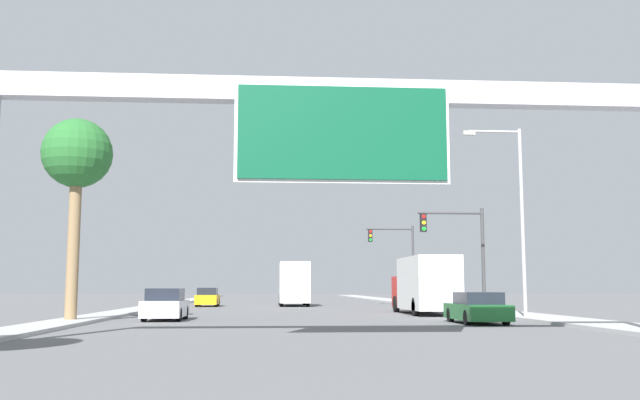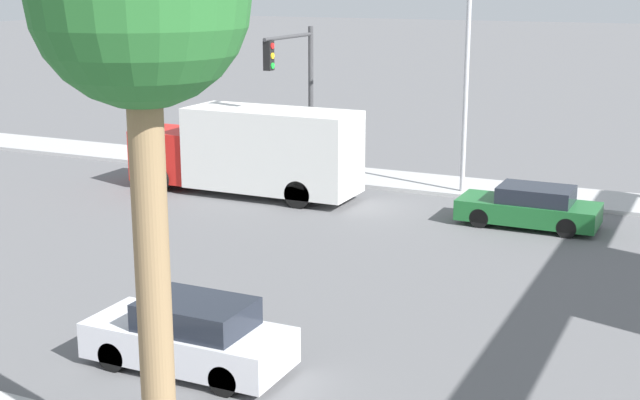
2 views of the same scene
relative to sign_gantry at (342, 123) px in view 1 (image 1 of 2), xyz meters
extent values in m
cube|color=#AEAEAE|center=(11.25, 42.09, -6.28)|extent=(3.00, 120.00, 0.15)
cube|color=#AEAEAE|center=(-10.75, 42.09, -6.28)|extent=(2.00, 120.00, 0.15)
cube|color=#B2B2B7|center=(0.00, 0.09, 0.95)|extent=(19.90, 0.60, 0.70)
cube|color=white|center=(0.00, -0.21, -0.36)|extent=(6.23, 0.08, 2.91)
cube|color=#0C5133|center=(0.00, -0.26, -0.36)|extent=(6.03, 0.16, 2.71)
cube|color=silver|center=(-7.00, 14.63, -5.80)|extent=(1.80, 4.34, 0.76)
cube|color=#1E232D|center=(-7.00, 14.42, -5.13)|extent=(1.58, 2.25, 0.57)
cylinder|color=black|center=(-7.79, 15.98, -6.03)|extent=(0.22, 0.64, 0.64)
cylinder|color=black|center=(-6.21, 15.98, -6.03)|extent=(0.22, 0.64, 0.64)
cylinder|color=black|center=(-7.79, 13.29, -6.03)|extent=(0.22, 0.64, 0.64)
cylinder|color=black|center=(-6.21, 13.29, -6.03)|extent=(0.22, 0.64, 0.64)
cube|color=gold|center=(-7.00, 38.52, -5.80)|extent=(1.72, 4.32, 0.75)
cube|color=#1E232D|center=(-7.00, 38.31, -5.14)|extent=(1.52, 2.25, 0.57)
cylinder|color=black|center=(-7.75, 39.86, -6.03)|extent=(0.22, 0.64, 0.64)
cylinder|color=black|center=(-6.25, 39.86, -6.03)|extent=(0.22, 0.64, 0.64)
cylinder|color=black|center=(-7.75, 37.18, -6.03)|extent=(0.22, 0.64, 0.64)
cylinder|color=black|center=(-6.25, 37.18, -6.03)|extent=(0.22, 0.64, 0.64)
cube|color=#1E662D|center=(7.00, 10.61, -5.85)|extent=(1.85, 4.52, 0.67)
cube|color=#1E232D|center=(7.00, 10.39, -5.25)|extent=(1.63, 2.35, 0.52)
cylinder|color=black|center=(6.19, 12.01, -6.03)|extent=(0.22, 0.64, 0.64)
cylinder|color=black|center=(7.81, 12.01, -6.03)|extent=(0.22, 0.64, 0.64)
cylinder|color=black|center=(6.19, 9.21, -6.03)|extent=(0.22, 0.64, 0.64)
cylinder|color=black|center=(7.81, 9.21, -6.03)|extent=(0.22, 0.64, 0.64)
cube|color=white|center=(0.00, 42.32, -5.00)|extent=(2.19, 2.20, 2.11)
cube|color=silver|center=(0.00, 38.40, -4.43)|extent=(2.38, 5.65, 3.25)
cylinder|color=black|center=(-1.05, 42.21, -5.85)|extent=(0.28, 1.00, 1.00)
cylinder|color=black|center=(1.05, 42.21, -5.85)|extent=(0.28, 1.00, 1.00)
cylinder|color=black|center=(-1.05, 36.99, -5.85)|extent=(0.28, 1.00, 1.00)
cylinder|color=black|center=(1.05, 36.99, -5.85)|extent=(0.28, 1.00, 1.00)
cube|color=red|center=(7.00, 24.60, -5.09)|extent=(2.22, 2.50, 1.94)
cube|color=silver|center=(7.00, 20.13, -4.56)|extent=(2.42, 6.43, 2.99)
cylinder|color=black|center=(5.93, 24.47, -5.85)|extent=(0.28, 1.00, 1.00)
cylinder|color=black|center=(8.07, 24.47, -5.85)|extent=(0.28, 1.00, 1.00)
cylinder|color=black|center=(5.93, 18.52, -5.85)|extent=(0.28, 1.00, 1.00)
cylinder|color=black|center=(8.07, 18.52, -5.85)|extent=(0.28, 1.00, 1.00)
cylinder|color=#3D3D3F|center=(10.25, 20.09, -3.29)|extent=(0.20, 0.20, 6.13)
cylinder|color=#3D3D3F|center=(8.36, 20.09, -0.53)|extent=(3.77, 0.14, 0.14)
cube|color=black|center=(6.78, 20.09, -1.10)|extent=(0.35, 0.28, 1.05)
cylinder|color=red|center=(6.78, 19.93, -0.75)|extent=(0.22, 0.04, 0.22)
cylinder|color=yellow|center=(6.78, 19.93, -1.10)|extent=(0.22, 0.04, 0.22)
cylinder|color=green|center=(6.78, 19.93, -1.45)|extent=(0.22, 0.04, 0.22)
cylinder|color=#3D3D3F|center=(10.25, 40.09, -2.96)|extent=(0.20, 0.20, 6.79)
cylinder|color=#3D3D3F|center=(8.25, 40.09, 0.14)|extent=(4.00, 0.14, 0.14)
cube|color=black|center=(6.57, 40.09, -0.44)|extent=(0.35, 0.28, 1.05)
cylinder|color=red|center=(6.57, 39.93, -0.09)|extent=(0.22, 0.04, 0.22)
cylinder|color=yellow|center=(6.57, 39.93, -0.44)|extent=(0.22, 0.04, 0.22)
cylinder|color=green|center=(6.57, 39.93, -0.79)|extent=(0.22, 0.04, 0.22)
cylinder|color=#8C704C|center=(-10.90, 12.59, -2.52)|extent=(0.54, 0.54, 7.68)
sphere|color=#286B2D|center=(-10.90, 12.59, 1.32)|extent=(3.18, 3.18, 3.18)
cylinder|color=#B2B2B7|center=(10.35, 13.82, -1.64)|extent=(0.18, 0.18, 9.43)
cylinder|color=#B2B2B7|center=(9.06, 13.82, 2.92)|extent=(2.58, 0.12, 0.12)
cube|color=#B2B2A8|center=(7.77, 13.82, 2.82)|extent=(0.60, 0.28, 0.20)
camera|label=1|loc=(-2.11, -20.26, -4.75)|focal=40.00mm
camera|label=2|loc=(-21.48, 4.81, 1.59)|focal=50.00mm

